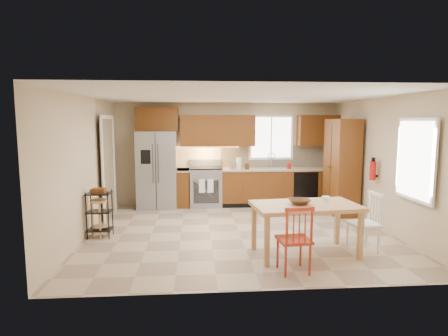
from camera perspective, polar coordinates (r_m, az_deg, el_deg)
name	(u,v)px	position (r m, az deg, el deg)	size (l,w,h in m)	color
floor	(239,231)	(7.13, 2.23, -9.59)	(5.50, 5.50, 0.00)	tan
ceiling	(239,96)	(6.84, 2.33, 10.89)	(5.50, 5.00, 0.02)	silver
wall_back	(227,154)	(9.35, 0.50, 2.22)	(5.50, 0.02, 2.50)	#CCB793
wall_front	(264,190)	(4.43, 6.05, -3.34)	(5.50, 0.02, 2.50)	#CCB793
wall_left	(86,167)	(7.10, -20.34, 0.21)	(0.02, 5.00, 2.50)	#CCB793
wall_right	(383,164)	(7.70, 23.07, 0.58)	(0.02, 5.00, 2.50)	#CCB793
refrigerator	(157,170)	(9.02, -10.12, -0.24)	(0.92, 0.75, 1.82)	gray
range_stove	(206,187)	(9.11, -2.79, -2.93)	(0.76, 0.63, 0.92)	gray
base_cabinet_narrow	(183,188)	(9.13, -6.25, -3.01)	(0.30, 0.60, 0.90)	#663212
base_cabinet_run	(280,186)	(9.36, 8.55, -2.80)	(2.92, 0.60, 0.90)	#663212
dishwasher	(306,188)	(9.23, 12.35, -3.03)	(0.60, 0.02, 0.78)	black
backsplash	(278,156)	(9.54, 8.25, 1.79)	(2.92, 0.03, 0.55)	beige
upper_over_fridge	(157,119)	(9.15, -10.16, 7.33)	(1.00, 0.35, 0.55)	#57310E
upper_left_block	(218,131)	(9.13, -0.98, 5.71)	(1.80, 0.35, 0.75)	#57310E
upper_right_block	(318,130)	(9.61, 14.15, 5.57)	(1.00, 0.35, 0.75)	#57310E
window_back	(271,137)	(9.46, 7.18, 4.65)	(1.12, 0.04, 1.12)	white
sink	(273,170)	(9.26, 7.45, -0.32)	(0.62, 0.46, 0.16)	gray
undercab_glow	(205,147)	(9.11, -2.85, 3.21)	(1.60, 0.30, 0.01)	#FFBF66
soap_bottle	(289,165)	(9.23, 9.90, 0.46)	(0.09, 0.09, 0.19)	#B5120C
paper_towel	(239,163)	(9.05, 2.26, 0.71)	(0.12, 0.12, 0.28)	white
canister_steel	(231,165)	(9.03, 1.00, 0.39)	(0.11, 0.11, 0.18)	gray
canister_wood	(247,166)	(9.05, 3.54, 0.26)	(0.10, 0.10, 0.14)	#492B13
pantry	(342,167)	(8.67, 17.48, 0.17)	(0.50, 0.95, 2.10)	#663212
fire_extinguisher	(373,171)	(7.79, 21.73, -0.39)	(0.12, 0.12, 0.36)	#B5120C
window_right	(416,160)	(6.65, 27.17, 1.15)	(0.04, 1.02, 1.32)	white
doorway	(108,169)	(8.36, -17.33, -0.07)	(0.04, 0.95, 2.10)	#8C7A59
dining_table	(305,230)	(5.98, 12.24, -9.18)	(1.60, 0.90, 0.78)	tan
chair_red	(294,238)	(5.26, 10.60, -10.50)	(0.44, 0.44, 0.94)	#A92E1A
chair_white	(363,223)	(6.33, 20.46, -7.80)	(0.44, 0.44, 0.94)	white
table_bowl	(299,205)	(5.85, 11.40, -5.49)	(0.32, 0.32, 0.08)	#492B13
table_jar	(326,201)	(6.07, 15.24, -4.84)	(0.12, 0.12, 0.14)	white
bar_stool	(100,218)	(7.07, -18.36, -7.27)	(0.33, 0.33, 0.68)	tan
utility_cart	(100,214)	(7.03, -18.42, -6.68)	(0.42, 0.32, 0.83)	black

